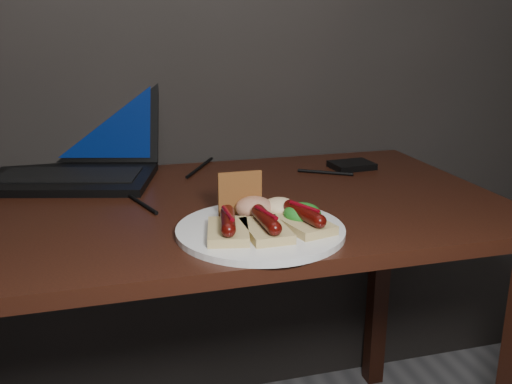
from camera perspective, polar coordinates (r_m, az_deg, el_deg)
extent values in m
cube|color=#35180D|center=(1.21, -7.96, -1.96)|extent=(1.40, 0.70, 0.03)
cube|color=#35180D|center=(1.81, 12.20, -8.42)|extent=(0.05, 0.05, 0.72)
cube|color=black|center=(1.43, -18.21, 1.25)|extent=(0.44, 0.34, 0.02)
cube|color=black|center=(1.42, -18.24, 1.66)|extent=(0.35, 0.22, 0.00)
cube|color=black|center=(1.55, -16.84, 7.22)|extent=(0.40, 0.19, 0.23)
cube|color=#061A44|center=(1.55, -16.84, 7.22)|extent=(0.35, 0.16, 0.20)
cube|color=black|center=(1.51, 9.55, 2.66)|extent=(0.11, 0.09, 0.02)
cylinder|color=black|center=(1.23, -11.67, -0.94)|extent=(0.07, 0.17, 0.01)
cylinder|color=black|center=(1.50, -5.50, 2.57)|extent=(0.11, 0.20, 0.01)
cylinder|color=black|center=(1.44, 6.94, 1.96)|extent=(0.12, 0.08, 0.01)
cylinder|color=white|center=(1.04, 0.44, -3.85)|extent=(0.38, 0.38, 0.01)
cube|color=#D7C37E|center=(0.99, -2.80, -3.96)|extent=(0.09, 0.13, 0.02)
cylinder|color=#500805|center=(0.99, -2.82, -2.85)|extent=(0.04, 0.10, 0.02)
sphere|color=#500805|center=(0.94, -2.77, -3.83)|extent=(0.03, 0.02, 0.02)
sphere|color=#500805|center=(1.03, -2.87, -1.96)|extent=(0.02, 0.02, 0.02)
cylinder|color=#5E040D|center=(0.98, -2.83, -2.16)|extent=(0.01, 0.07, 0.01)
cube|color=#D7C37E|center=(1.00, 1.02, -3.87)|extent=(0.07, 0.12, 0.02)
cylinder|color=#500805|center=(0.99, 1.02, -2.76)|extent=(0.03, 0.10, 0.02)
sphere|color=#500805|center=(0.95, 1.89, -3.68)|extent=(0.03, 0.02, 0.02)
sphere|color=#500805|center=(1.03, 0.23, -1.90)|extent=(0.02, 0.02, 0.02)
cylinder|color=#5E040D|center=(0.99, 1.03, -2.07)|extent=(0.02, 0.07, 0.01)
cube|color=#D7C37E|center=(1.03, 4.81, -3.22)|extent=(0.09, 0.13, 0.02)
cylinder|color=#500805|center=(1.02, 4.84, -2.15)|extent=(0.05, 0.10, 0.02)
sphere|color=#500805|center=(0.99, 6.37, -2.93)|extent=(0.03, 0.02, 0.02)
sphere|color=#500805|center=(1.06, 3.42, -1.41)|extent=(0.03, 0.02, 0.02)
cylinder|color=#5E040D|center=(1.02, 4.86, -1.48)|extent=(0.04, 0.07, 0.01)
cube|color=#985829|center=(1.09, -1.61, -0.12)|extent=(0.09, 0.01, 0.08)
ellipsoid|color=#1A5C12|center=(1.05, 4.65, -2.18)|extent=(0.07, 0.07, 0.04)
ellipsoid|color=#9C150F|center=(1.08, -0.18, -1.54)|extent=(0.07, 0.07, 0.04)
ellipsoid|color=silver|center=(1.09, 2.34, -1.50)|extent=(0.06, 0.06, 0.04)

